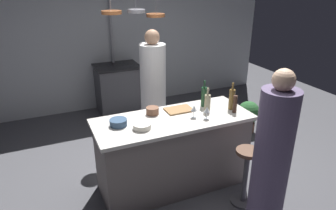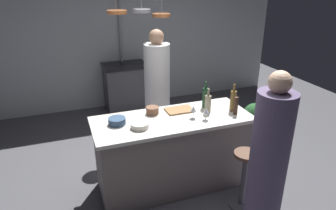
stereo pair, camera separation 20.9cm
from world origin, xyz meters
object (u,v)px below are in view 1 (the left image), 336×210
bar_stool_right (246,174)px  pepper_mill (235,104)px  wine_bottle_white (207,102)px  stove_range (118,89)px  wine_glass_near_left_guest (194,109)px  wine_bottle_amber (232,99)px  cutting_board (179,110)px  mixing_bowl_ceramic (142,126)px  chef (153,94)px  wine_bottle_green (204,96)px  guest_right (272,159)px  potted_plant (248,115)px  wine_glass_by_chef (207,110)px  mixing_bowl_blue (118,122)px  mixing_bowl_wooden (152,111)px

bar_stool_right → pepper_mill: size_ratio=3.24×
bar_stool_right → wine_bottle_white: wine_bottle_white is taller
stove_range → wine_glass_near_left_guest: (0.22, -2.53, 0.56)m
wine_bottle_amber → wine_glass_near_left_guest: wine_bottle_amber is taller
cutting_board → mixing_bowl_ceramic: size_ratio=1.67×
chef → wine_bottle_amber: bearing=-62.2°
pepper_mill → wine_bottle_green: bearing=127.1°
chef → wine_bottle_white: size_ratio=5.95×
guest_right → potted_plant: bearing=57.4°
stove_range → wine_bottle_amber: (0.74, -2.50, 0.58)m
wine_bottle_amber → wine_glass_by_chef: wine_bottle_amber is taller
cutting_board → mixing_bowl_blue: mixing_bowl_blue is taller
stove_range → wine_glass_near_left_guest: 2.60m
chef → mixing_bowl_ceramic: (-0.57, -1.16, 0.13)m
wine_bottle_amber → mixing_bowl_wooden: bearing=165.5°
wine_glass_by_chef → wine_bottle_green: bearing=65.3°
pepper_mill → wine_bottle_amber: wine_bottle_amber is taller
chef → pepper_mill: chef is taller
guest_right → wine_bottle_green: bearing=95.3°
wine_bottle_green → mixing_bowl_wooden: bearing=177.5°
wine_bottle_white → mixing_bowl_wooden: size_ratio=1.98×
stove_range → mixing_bowl_wooden: (-0.18, -2.26, 0.50)m
stove_range → guest_right: guest_right is taller
cutting_board → pepper_mill: 0.66m
stove_range → wine_bottle_white: (0.44, -2.44, 0.56)m
potted_plant → mixing_bowl_wooden: bearing=-162.3°
wine_bottle_amber → wine_glass_by_chef: (-0.41, -0.12, -0.02)m
wine_bottle_amber → wine_glass_by_chef: 0.43m
chef → pepper_mill: 1.34m
cutting_board → mixing_bowl_ceramic: (-0.56, -0.27, 0.02)m
stove_range → potted_plant: size_ratio=1.71×
chef → potted_plant: chef is taller
guest_right → pepper_mill: (0.13, 0.81, 0.24)m
guest_right → mixing_bowl_blue: bearing=139.6°
wine_bottle_amber → mixing_bowl_wooden: wine_bottle_amber is taller
stove_range → chef: chef is taller
potted_plant → pepper_mill: 1.54m
stove_range → guest_right: 3.48m
wine_bottle_amber → wine_bottle_green: bearing=141.1°
mixing_bowl_blue → mixing_bowl_wooden: bearing=16.5°
potted_plant → wine_glass_near_left_guest: 1.87m
stove_range → mixing_bowl_ceramic: 2.63m
cutting_board → wine_glass_near_left_guest: 0.27m
bar_stool_right → mixing_bowl_wooden: size_ratio=4.65×
guest_right → mixing_bowl_blue: size_ratio=8.92×
pepper_mill → wine_glass_near_left_guest: size_ratio=1.44×
mixing_bowl_ceramic → mixing_bowl_wooden: size_ratio=1.31×
wine_glass_by_chef → cutting_board: bearing=118.7°
wine_bottle_green → wine_glass_near_left_guest: 0.36m
wine_bottle_green → mixing_bowl_ceramic: 0.94m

